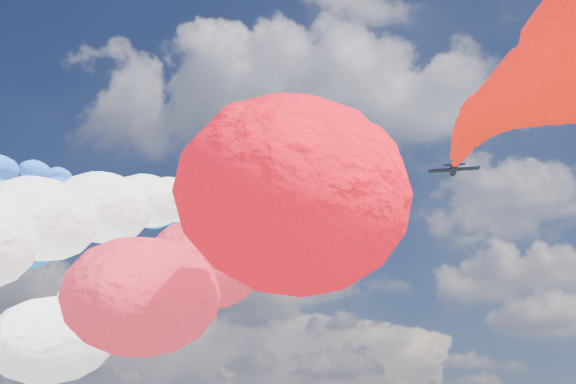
# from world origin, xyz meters

# --- Properties ---
(jet_0) EXTENTS (8.54, 11.35, 4.47)m
(jet_0) POSITION_xyz_m (-28.65, -6.60, 111.64)
(jet_0) COLOR black
(jet_1) EXTENTS (8.68, 11.45, 4.47)m
(jet_1) POSITION_xyz_m (-18.09, 5.26, 111.64)
(jet_1) COLOR black
(trail_1) EXTENTS (6.31, 105.61, 43.61)m
(trail_1) POSITION_xyz_m (-18.09, -48.83, 92.07)
(trail_1) COLOR #1E63FF
(jet_2) EXTENTS (8.68, 11.45, 4.47)m
(jet_2) POSITION_xyz_m (-10.63, 14.38, 111.64)
(jet_2) COLOR black
(trail_2) EXTENTS (6.31, 105.61, 43.61)m
(trail_2) POSITION_xyz_m (-10.63, -39.71, 92.07)
(trail_2) COLOR #126FF7
(jet_3) EXTENTS (8.15, 11.08, 4.47)m
(jet_3) POSITION_xyz_m (-0.32, 8.75, 111.64)
(jet_3) COLOR black
(trail_3) EXTENTS (6.31, 105.61, 43.61)m
(trail_3) POSITION_xyz_m (-0.32, -45.34, 92.07)
(trail_3) COLOR white
(jet_4) EXTENTS (8.36, 11.23, 4.47)m
(jet_4) POSITION_xyz_m (-0.19, 24.48, 111.64)
(jet_4) COLOR black
(trail_4) EXTENTS (6.31, 105.61, 43.61)m
(trail_4) POSITION_xyz_m (-0.19, -29.61, 92.07)
(trail_4) COLOR white
(jet_5) EXTENTS (8.32, 11.20, 4.47)m
(jet_5) POSITION_xyz_m (9.87, 15.01, 111.64)
(jet_5) COLOR black
(trail_5) EXTENTS (6.31, 105.61, 43.61)m
(trail_5) POSITION_xyz_m (9.87, -39.08, 92.07)
(trail_5) COLOR red
(jet_6) EXTENTS (8.50, 11.33, 4.47)m
(jet_6) POSITION_xyz_m (18.10, 3.05, 111.64)
(jet_6) COLOR black
(trail_6) EXTENTS (6.31, 105.61, 43.61)m
(trail_6) POSITION_xyz_m (18.10, -51.04, 92.07)
(trail_6) COLOR red
(jet_7) EXTENTS (8.09, 11.04, 4.47)m
(jet_7) POSITION_xyz_m (28.93, -7.11, 111.64)
(jet_7) COLOR black
(trail_7) EXTENTS (6.31, 105.61, 43.61)m
(trail_7) POSITION_xyz_m (28.93, -61.20, 92.07)
(trail_7) COLOR red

